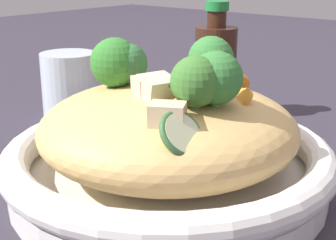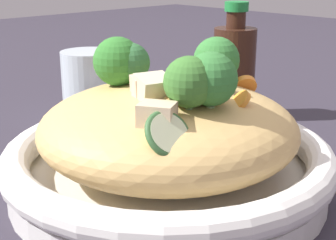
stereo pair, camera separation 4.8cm
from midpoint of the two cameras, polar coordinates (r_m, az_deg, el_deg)
ground_plane at (r=0.51m, az=2.73°, el=-7.87°), size 3.00×3.00×0.00m
serving_bowl at (r=0.50m, az=2.78°, el=-5.13°), size 0.32×0.32×0.05m
noodle_heap at (r=0.48m, az=2.83°, el=-0.98°), size 0.25×0.25×0.09m
broccoli_florets at (r=0.47m, az=2.93°, el=5.77°), size 0.15×0.19×0.06m
carrot_coins at (r=0.47m, az=8.02°, el=3.06°), size 0.14×0.08×0.03m
zucchini_slices at (r=0.46m, az=6.99°, el=2.45°), size 0.21×0.11×0.05m
chicken_chunks at (r=0.43m, az=1.37°, el=2.61°), size 0.07×0.09×0.03m
soy_sauce_bottle at (r=0.72m, az=9.42°, el=5.63°), size 0.06×0.06×0.16m
drinking_glass at (r=0.74m, az=-7.13°, el=4.18°), size 0.08×0.08×0.09m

